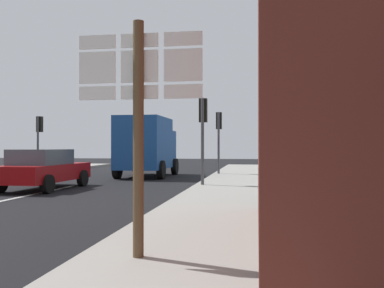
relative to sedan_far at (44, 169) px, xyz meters
name	(u,v)px	position (x,y,z in m)	size (l,w,h in m)	color
ground_plane	(48,191)	(0.50, -0.59, -0.76)	(80.00, 80.00, 0.00)	black
sidewalk_right	(227,200)	(6.90, -2.59, -0.69)	(2.98, 44.00, 0.14)	gray
sedan_far	(44,169)	(0.00, 0.00, 0.00)	(2.05, 4.24, 1.47)	maroon
delivery_truck	(147,145)	(2.06, 6.85, 0.89)	(2.49, 5.01, 3.05)	#19478C
route_sign_post	(139,113)	(6.23, -9.07, 1.24)	(1.66, 0.14, 3.20)	brown
traffic_light_far_left	(39,131)	(-4.71, 8.21, 1.69)	(0.30, 0.49, 3.31)	#47474C
traffic_light_far_right	(219,129)	(5.71, 8.03, 1.76)	(0.30, 0.49, 3.41)	#47474C
traffic_light_near_right	(203,122)	(5.71, 1.43, 1.76)	(0.30, 0.49, 3.40)	#47474C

